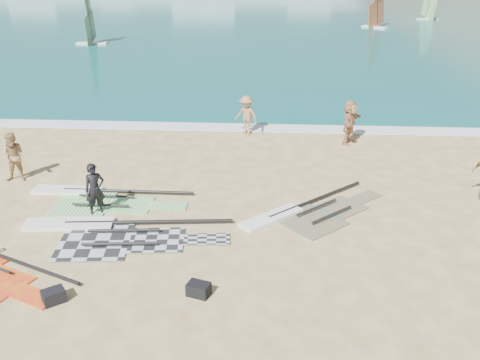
# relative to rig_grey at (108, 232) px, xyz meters

# --- Properties ---
(ground) EXTENTS (300.00, 300.00, 0.00)m
(ground) POSITION_rel_rig_grey_xyz_m (4.47, -2.09, -0.05)
(ground) COLOR #E5CB86
(ground) RESTS_ON ground
(surf_line) EXTENTS (300.00, 1.20, 0.04)m
(surf_line) POSITION_rel_rig_grey_xyz_m (4.47, 10.21, -0.05)
(surf_line) COLOR white
(surf_line) RESTS_ON ground
(rig_grey) EXTENTS (6.29, 2.61, 0.20)m
(rig_grey) POSITION_rel_rig_grey_xyz_m (0.00, 0.00, 0.00)
(rig_grey) COLOR #242426
(rig_grey) RESTS_ON ground
(rig_green) EXTENTS (5.54, 2.18, 0.20)m
(rig_green) POSITION_rel_rig_grey_xyz_m (-1.13, 2.32, -0.00)
(rig_green) COLOR green
(rig_green) RESTS_ON ground
(rig_orange) EXTENTS (4.74, 4.13, 0.20)m
(rig_orange) POSITION_rel_rig_grey_xyz_m (5.85, 1.57, -0.00)
(rig_orange) COLOR orange
(rig_orange) RESTS_ON ground
(gear_bag_near) EXTENTS (0.63, 0.61, 0.33)m
(gear_bag_near) POSITION_rel_rig_grey_xyz_m (-0.32, -3.31, 0.11)
(gear_bag_near) COLOR black
(gear_bag_near) RESTS_ON ground
(gear_bag_far) EXTENTS (0.62, 0.52, 0.32)m
(gear_bag_far) POSITION_rel_rig_grey_xyz_m (3.07, -2.82, 0.11)
(gear_bag_far) COLOR black
(gear_bag_far) RESTS_ON ground
(person_wetsuit) EXTENTS (0.74, 0.68, 1.70)m
(person_wetsuit) POSITION_rel_rig_grey_xyz_m (-0.68, 1.22, 0.80)
(person_wetsuit) COLOR black
(person_wetsuit) RESTS_ON ground
(beachgoer_left) EXTENTS (0.95, 0.77, 1.81)m
(beachgoer_left) POSITION_rel_rig_grey_xyz_m (-4.34, 3.65, 0.85)
(beachgoer_left) COLOR tan
(beachgoer_left) RESTS_ON ground
(beachgoer_mid) EXTENTS (1.31, 1.12, 1.76)m
(beachgoer_mid) POSITION_rel_rig_grey_xyz_m (3.59, 9.41, 0.83)
(beachgoer_mid) COLOR #A27450
(beachgoer_mid) RESTS_ON ground
(beachgoer_right) EXTENTS (1.22, 1.84, 1.90)m
(beachgoer_right) POSITION_rel_rig_grey_xyz_m (8.02, 8.47, 0.90)
(beachgoer_right) COLOR tan
(beachgoer_right) RESTS_ON ground
(windsurfer_left) EXTENTS (2.67, 3.22, 4.81)m
(windsurfer_left) POSITION_rel_rig_grey_xyz_m (-11.09, 32.99, 1.32)
(windsurfer_left) COLOR white
(windsurfer_left) RESTS_ON ground
(windsurfer_centre) EXTENTS (2.64, 2.65, 5.03)m
(windsurfer_centre) POSITION_rel_rig_grey_xyz_m (15.30, 44.99, 1.36)
(windsurfer_centre) COLOR white
(windsurfer_centre) RESTS_ON ground
(windsurfer_right) EXTENTS (2.59, 2.94, 4.55)m
(windsurfer_right) POSITION_rel_rig_grey_xyz_m (22.67, 52.66, 1.27)
(windsurfer_right) COLOR white
(windsurfer_right) RESTS_ON ground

